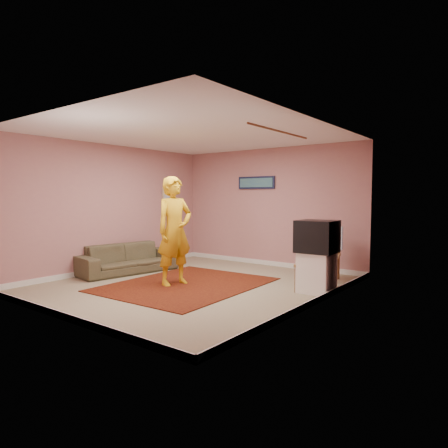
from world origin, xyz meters
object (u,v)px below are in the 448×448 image
Objects in this scene: chair_b at (308,258)px; crt_tv at (317,236)px; person at (175,231)px; tv_cabinet at (317,273)px; chair_a at (328,249)px; sofa at (128,258)px.

crt_tv is at bearing 74.87° from chair_b.
crt_tv is at bearing -55.15° from person.
chair_a reaches higher than tv_cabinet.
chair_a is (-0.24, 1.00, 0.26)m from tv_cabinet.
chair_a reaches higher than chair_b.
tv_cabinet is at bearing -91.83° from chair_a.
crt_tv is at bearing -69.10° from sofa.
crt_tv is 1.27× the size of chair_b.
chair_a is 0.27× the size of sofa.
chair_b is at bearing -99.98° from chair_a.
sofa is at bearing -168.71° from tv_cabinet.
chair_b is at bearing -68.63° from sofa.
tv_cabinet is at bearing 0.00° from crt_tv.
person is at bearing -79.19° from chair_b.
chair_a is at bearing 101.23° from crt_tv.
crt_tv is 2.41m from person.
person is at bearing -156.54° from tv_cabinet.
person reaches higher than sofa.
tv_cabinet is 0.27m from chair_b.
person is (-1.97, -1.96, 0.36)m from chair_a.
sofa is 1.68m from person.
tv_cabinet is at bearing 74.99° from chair_b.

